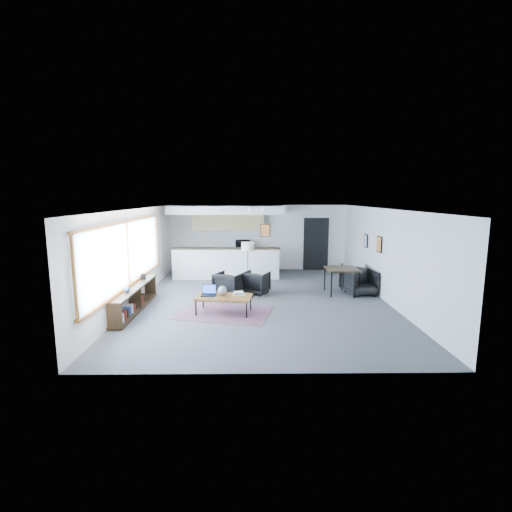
{
  "coord_description": "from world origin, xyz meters",
  "views": [
    {
      "loc": [
        -0.27,
        -10.32,
        2.94
      ],
      "look_at": [
        -0.15,
        0.4,
        1.21
      ],
      "focal_mm": 26.0,
      "sensor_mm": 36.0,
      "label": 1
    }
  ],
  "objects_px": {
    "dining_chair_far": "(353,277)",
    "microwave": "(243,243)",
    "dining_table": "(342,271)",
    "floor_lamp": "(248,248)",
    "laptop": "(209,292)",
    "book_stack": "(239,293)",
    "armchair_left": "(229,283)",
    "armchair_right": "(256,281)",
    "dining_chair_near": "(360,283)",
    "ceramic_pot": "(222,291)",
    "coffee_table": "(224,297)"
  },
  "relations": [
    {
      "from": "armchair_left",
      "to": "dining_chair_near",
      "type": "height_order",
      "value": "armchair_left"
    },
    {
      "from": "laptop",
      "to": "dining_chair_far",
      "type": "bearing_deg",
      "value": 32.7
    },
    {
      "from": "armchair_left",
      "to": "armchair_right",
      "type": "height_order",
      "value": "armchair_left"
    },
    {
      "from": "ceramic_pot",
      "to": "dining_chair_far",
      "type": "xyz_separation_m",
      "value": [
        4.02,
        2.49,
        -0.21
      ]
    },
    {
      "from": "coffee_table",
      "to": "armchair_right",
      "type": "height_order",
      "value": "armchair_right"
    },
    {
      "from": "armchair_left",
      "to": "armchair_right",
      "type": "distance_m",
      "value": 0.85
    },
    {
      "from": "ceramic_pot",
      "to": "floor_lamp",
      "type": "xyz_separation_m",
      "value": [
        0.61,
        2.85,
        0.7
      ]
    },
    {
      "from": "book_stack",
      "to": "armchair_left",
      "type": "height_order",
      "value": "armchair_left"
    },
    {
      "from": "armchair_right",
      "to": "dining_table",
      "type": "distance_m",
      "value": 2.63
    },
    {
      "from": "armchair_right",
      "to": "dining_table",
      "type": "bearing_deg",
      "value": -156.57
    },
    {
      "from": "armchair_right",
      "to": "dining_table",
      "type": "height_order",
      "value": "dining_table"
    },
    {
      "from": "ceramic_pot",
      "to": "dining_table",
      "type": "bearing_deg",
      "value": 27.73
    },
    {
      "from": "coffee_table",
      "to": "armchair_left",
      "type": "distance_m",
      "value": 1.69
    },
    {
      "from": "laptop",
      "to": "ceramic_pot",
      "type": "height_order",
      "value": "laptop"
    },
    {
      "from": "laptop",
      "to": "dining_chair_near",
      "type": "height_order",
      "value": "dining_chair_near"
    },
    {
      "from": "ceramic_pot",
      "to": "dining_table",
      "type": "relative_size",
      "value": 0.24
    },
    {
      "from": "book_stack",
      "to": "armchair_left",
      "type": "bearing_deg",
      "value": 102.68
    },
    {
      "from": "dining_chair_near",
      "to": "book_stack",
      "type": "bearing_deg",
      "value": -164.14
    },
    {
      "from": "armchair_right",
      "to": "microwave",
      "type": "relative_size",
      "value": 1.33
    },
    {
      "from": "coffee_table",
      "to": "book_stack",
      "type": "relative_size",
      "value": 4.83
    },
    {
      "from": "floor_lamp",
      "to": "dining_chair_far",
      "type": "height_order",
      "value": "floor_lamp"
    },
    {
      "from": "coffee_table",
      "to": "floor_lamp",
      "type": "bearing_deg",
      "value": 87.4
    },
    {
      "from": "dining_table",
      "to": "armchair_left",
      "type": "bearing_deg",
      "value": -176.67
    },
    {
      "from": "microwave",
      "to": "book_stack",
      "type": "bearing_deg",
      "value": -88.55
    },
    {
      "from": "dining_table",
      "to": "floor_lamp",
      "type": "bearing_deg",
      "value": 160.31
    },
    {
      "from": "dining_table",
      "to": "dining_chair_far",
      "type": "height_order",
      "value": "dining_table"
    },
    {
      "from": "armchair_left",
      "to": "floor_lamp",
      "type": "distance_m",
      "value": 1.61
    },
    {
      "from": "microwave",
      "to": "coffee_table",
      "type": "bearing_deg",
      "value": -92.61
    },
    {
      "from": "armchair_right",
      "to": "dining_table",
      "type": "relative_size",
      "value": 0.76
    },
    {
      "from": "laptop",
      "to": "dining_table",
      "type": "distance_m",
      "value": 4.24
    },
    {
      "from": "book_stack",
      "to": "floor_lamp",
      "type": "height_order",
      "value": "floor_lamp"
    },
    {
      "from": "dining_chair_far",
      "to": "microwave",
      "type": "height_order",
      "value": "microwave"
    },
    {
      "from": "ceramic_pot",
      "to": "book_stack",
      "type": "bearing_deg",
      "value": 5.42
    },
    {
      "from": "coffee_table",
      "to": "armchair_left",
      "type": "bearing_deg",
      "value": 97.77
    },
    {
      "from": "coffee_table",
      "to": "dining_chair_far",
      "type": "distance_m",
      "value": 4.73
    },
    {
      "from": "laptop",
      "to": "microwave",
      "type": "bearing_deg",
      "value": 85.34
    },
    {
      "from": "coffee_table",
      "to": "book_stack",
      "type": "height_order",
      "value": "book_stack"
    },
    {
      "from": "laptop",
      "to": "book_stack",
      "type": "distance_m",
      "value": 0.77
    },
    {
      "from": "laptop",
      "to": "dining_chair_far",
      "type": "xyz_separation_m",
      "value": [
        4.37,
        2.46,
        -0.17
      ]
    },
    {
      "from": "armchair_left",
      "to": "coffee_table",
      "type": "bearing_deg",
      "value": 112.36
    },
    {
      "from": "floor_lamp",
      "to": "dining_chair_far",
      "type": "bearing_deg",
      "value": -6.18
    },
    {
      "from": "coffee_table",
      "to": "dining_chair_far",
      "type": "bearing_deg",
      "value": 41.12
    },
    {
      "from": "book_stack",
      "to": "dining_chair_far",
      "type": "distance_m",
      "value": 4.36
    },
    {
      "from": "ceramic_pot",
      "to": "armchair_right",
      "type": "bearing_deg",
      "value": 65.3
    },
    {
      "from": "coffee_table",
      "to": "armchair_right",
      "type": "distance_m",
      "value": 2.12
    },
    {
      "from": "floor_lamp",
      "to": "armchair_right",
      "type": "bearing_deg",
      "value": -75.14
    },
    {
      "from": "ceramic_pot",
      "to": "dining_chair_near",
      "type": "relative_size",
      "value": 0.33
    },
    {
      "from": "laptop",
      "to": "dining_chair_far",
      "type": "distance_m",
      "value": 5.02
    },
    {
      "from": "ceramic_pot",
      "to": "armchair_left",
      "type": "height_order",
      "value": "armchair_left"
    },
    {
      "from": "laptop",
      "to": "book_stack",
      "type": "relative_size",
      "value": 1.26
    }
  ]
}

